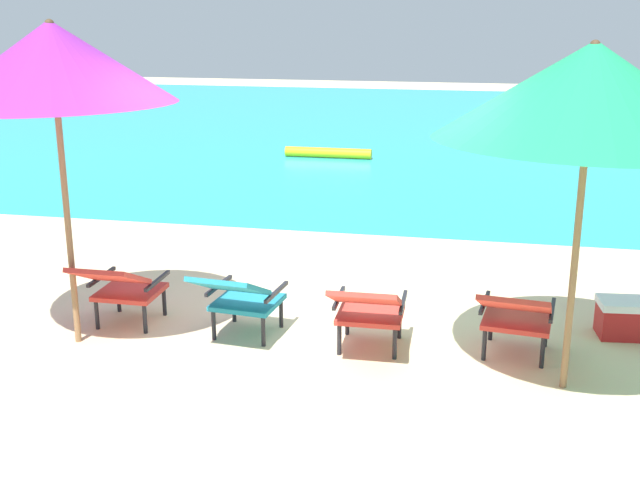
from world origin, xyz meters
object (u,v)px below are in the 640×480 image
at_px(cooler_box, 626,318).
at_px(swim_buoy, 328,153).
at_px(lounge_chair_near_left, 239,295).
at_px(lounge_chair_far_left, 120,285).
at_px(lounge_chair_near_right, 368,307).
at_px(beach_umbrella_left, 53,63).
at_px(lounge_chair_far_right, 516,314).
at_px(beach_umbrella_right, 591,92).

bearing_deg(cooler_box, swim_buoy, 118.01).
bearing_deg(lounge_chair_near_left, swim_buoy, 96.16).
height_order(lounge_chair_far_left, lounge_chair_near_right, same).
bearing_deg(lounge_chair_near_right, beach_umbrella_left, -174.75).
bearing_deg(swim_buoy, lounge_chair_near_left, -83.84).
bearing_deg(lounge_chair_far_left, beach_umbrella_left, -129.43).
distance_m(lounge_chair_near_left, lounge_chair_far_right, 2.20).
xyz_separation_m(lounge_chair_far_left, lounge_chair_near_right, (2.13, -0.09, 0.00)).
bearing_deg(lounge_chair_near_left, cooler_box, 13.57).
distance_m(lounge_chair_far_left, beach_umbrella_right, 4.01).
xyz_separation_m(lounge_chair_near_right, beach_umbrella_right, (1.48, -0.26, 1.72)).
bearing_deg(lounge_chair_near_right, beach_umbrella_right, -9.93).
bearing_deg(swim_buoy, lounge_chair_far_right, -69.52).
height_order(lounge_chair_far_right, beach_umbrella_right, beach_umbrella_right).
xyz_separation_m(beach_umbrella_left, beach_umbrella_right, (3.86, -0.04, -0.13)).
relative_size(swim_buoy, cooler_box, 3.20).
height_order(lounge_chair_far_left, cooler_box, lounge_chair_far_left).
bearing_deg(lounge_chair_near_left, lounge_chair_near_right, -3.01).
bearing_deg(beach_umbrella_right, lounge_chair_far_left, 174.45).
relative_size(lounge_chair_near_left, cooler_box, 1.85).
height_order(lounge_chair_far_left, lounge_chair_far_right, same).
distance_m(lounge_chair_near_right, beach_umbrella_left, 3.02).
xyz_separation_m(lounge_chair_far_right, beach_umbrella_right, (0.35, -0.36, 1.72)).
relative_size(lounge_chair_far_right, beach_umbrella_right, 0.33).
height_order(lounge_chair_far_left, lounge_chair_near_left, same).
bearing_deg(lounge_chair_far_right, lounge_chair_near_left, -178.86).
bearing_deg(beach_umbrella_right, lounge_chair_far_right, 134.26).
height_order(swim_buoy, cooler_box, cooler_box).
bearing_deg(cooler_box, beach_umbrella_left, -166.94).
xyz_separation_m(beach_umbrella_left, cooler_box, (4.45, 1.03, -2.09)).
bearing_deg(lounge_chair_near_right, lounge_chair_near_left, 176.99).
height_order(lounge_chair_near_left, cooler_box, lounge_chair_near_left).
relative_size(swim_buoy, lounge_chair_near_left, 1.73).
relative_size(swim_buoy, lounge_chair_far_right, 1.72).
xyz_separation_m(lounge_chair_far_left, lounge_chair_near_left, (1.06, -0.04, 0.00)).
distance_m(swim_buoy, beach_umbrella_right, 9.54).
relative_size(beach_umbrella_left, cooler_box, 5.18).
height_order(lounge_chair_near_right, lounge_chair_far_right, same).
bearing_deg(beach_umbrella_right, beach_umbrella_left, 179.40).
xyz_separation_m(lounge_chair_far_left, beach_umbrella_left, (-0.25, -0.31, 1.85)).
distance_m(lounge_chair_far_right, beach_umbrella_left, 3.98).
distance_m(beach_umbrella_left, cooler_box, 5.02).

